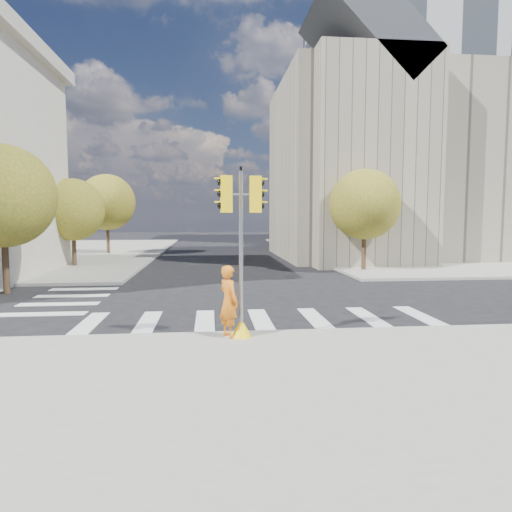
{
  "coord_description": "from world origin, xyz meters",
  "views": [
    {
      "loc": [
        -1.72,
        -16.54,
        3.36
      ],
      "look_at": [
        -0.27,
        -2.25,
        2.1
      ],
      "focal_mm": 32.0,
      "sensor_mm": 36.0,
      "label": 1
    }
  ],
  "objects_px": {
    "lamp_near": "(352,198)",
    "lamp_far": "(308,204)",
    "photographer": "(229,301)",
    "traffic_signal": "(241,266)"
  },
  "relations": [
    {
      "from": "lamp_near",
      "to": "lamp_far",
      "type": "height_order",
      "value": "same"
    },
    {
      "from": "lamp_far",
      "to": "photographer",
      "type": "height_order",
      "value": "lamp_far"
    },
    {
      "from": "traffic_signal",
      "to": "photographer",
      "type": "xyz_separation_m",
      "value": [
        -0.33,
        0.04,
        -0.94
      ]
    },
    {
      "from": "traffic_signal",
      "to": "photographer",
      "type": "distance_m",
      "value": 0.99
    },
    {
      "from": "lamp_near",
      "to": "traffic_signal",
      "type": "height_order",
      "value": "lamp_near"
    },
    {
      "from": "lamp_near",
      "to": "lamp_far",
      "type": "bearing_deg",
      "value": 90.0
    },
    {
      "from": "lamp_near",
      "to": "photographer",
      "type": "xyz_separation_m",
      "value": [
        -9.24,
        -18.6,
        -3.47
      ]
    },
    {
      "from": "lamp_far",
      "to": "lamp_near",
      "type": "bearing_deg",
      "value": -90.0
    },
    {
      "from": "lamp_far",
      "to": "traffic_signal",
      "type": "bearing_deg",
      "value": -105.27
    },
    {
      "from": "lamp_near",
      "to": "photographer",
      "type": "distance_m",
      "value": 21.06
    }
  ]
}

